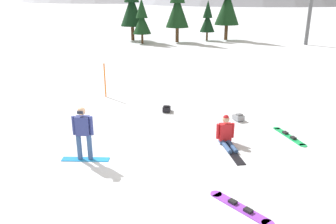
{
  "coord_description": "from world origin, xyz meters",
  "views": [
    {
      "loc": [
        3.89,
        -8.3,
        4.83
      ],
      "look_at": [
        0.61,
        2.21,
        1.0
      ],
      "focal_mm": 36.46,
      "sensor_mm": 36.0,
      "label": 1
    }
  ],
  "objects_px": {
    "trail_marker_pole": "(105,80)",
    "snowboarder_midground": "(227,135)",
    "backpack_grey": "(238,117)",
    "pine_tree_short": "(228,2)",
    "snowboarder_foreground": "(83,133)",
    "pine_tree_tall": "(142,19)",
    "pine_tree_slender": "(177,5)",
    "backpack_black": "(167,109)",
    "pine_tree_leaning": "(132,4)",
    "loose_snowboard_far_spare": "(289,136)",
    "loose_snowboard_near_right": "(240,207)",
    "pine_tree_young": "(208,19)"
  },
  "relations": [
    {
      "from": "trail_marker_pole",
      "to": "snowboarder_midground",
      "type": "bearing_deg",
      "value": -30.92
    },
    {
      "from": "backpack_grey",
      "to": "pine_tree_short",
      "type": "xyz_separation_m",
      "value": [
        -4.16,
        25.11,
        3.89
      ]
    },
    {
      "from": "snowboarder_foreground",
      "to": "pine_tree_tall",
      "type": "relative_size",
      "value": 0.38
    },
    {
      "from": "trail_marker_pole",
      "to": "backpack_grey",
      "type": "bearing_deg",
      "value": -11.84
    },
    {
      "from": "trail_marker_pole",
      "to": "pine_tree_slender",
      "type": "height_order",
      "value": "pine_tree_slender"
    },
    {
      "from": "pine_tree_short",
      "to": "snowboarder_foreground",
      "type": "bearing_deg",
      "value": -89.89
    },
    {
      "from": "backpack_black",
      "to": "pine_tree_tall",
      "type": "xyz_separation_m",
      "value": [
        -8.77,
        19.51,
        2.29
      ]
    },
    {
      "from": "backpack_black",
      "to": "pine_tree_leaning",
      "type": "height_order",
      "value": "pine_tree_leaning"
    },
    {
      "from": "snowboarder_midground",
      "to": "loose_snowboard_far_spare",
      "type": "xyz_separation_m",
      "value": [
        2.05,
        1.35,
        -0.33
      ]
    },
    {
      "from": "loose_snowboard_near_right",
      "to": "backpack_grey",
      "type": "relative_size",
      "value": 3.05
    },
    {
      "from": "snowboarder_foreground",
      "to": "backpack_black",
      "type": "xyz_separation_m",
      "value": [
        1.01,
        5.06,
        -0.77
      ]
    },
    {
      "from": "trail_marker_pole",
      "to": "pine_tree_short",
      "type": "bearing_deg",
      "value": 84.06
    },
    {
      "from": "backpack_grey",
      "to": "pine_tree_leaning",
      "type": "distance_m",
      "value": 25.94
    },
    {
      "from": "pine_tree_slender",
      "to": "pine_tree_young",
      "type": "height_order",
      "value": "pine_tree_slender"
    },
    {
      "from": "pine_tree_tall",
      "to": "pine_tree_short",
      "type": "relative_size",
      "value": 0.6
    },
    {
      "from": "loose_snowboard_far_spare",
      "to": "pine_tree_short",
      "type": "height_order",
      "value": "pine_tree_short"
    },
    {
      "from": "loose_snowboard_far_spare",
      "to": "backpack_grey",
      "type": "distance_m",
      "value": 2.24
    },
    {
      "from": "snowboarder_midground",
      "to": "loose_snowboard_far_spare",
      "type": "height_order",
      "value": "snowboarder_midground"
    },
    {
      "from": "snowboarder_midground",
      "to": "backpack_black",
      "type": "height_order",
      "value": "snowboarder_midground"
    },
    {
      "from": "pine_tree_leaning",
      "to": "backpack_black",
      "type": "bearing_deg",
      "value": -63.62
    },
    {
      "from": "loose_snowboard_near_right",
      "to": "backpack_grey",
      "type": "xyz_separation_m",
      "value": [
        -0.71,
        6.02,
        0.11
      ]
    },
    {
      "from": "trail_marker_pole",
      "to": "pine_tree_slender",
      "type": "distance_m",
      "value": 20.7
    },
    {
      "from": "backpack_black",
      "to": "pine_tree_leaning",
      "type": "bearing_deg",
      "value": 116.38
    },
    {
      "from": "backpack_black",
      "to": "pine_tree_leaning",
      "type": "xyz_separation_m",
      "value": [
        -10.68,
        21.53,
        3.65
      ]
    },
    {
      "from": "backpack_black",
      "to": "pine_tree_young",
      "type": "relative_size",
      "value": 0.13
    },
    {
      "from": "loose_snowboard_far_spare",
      "to": "backpack_grey",
      "type": "relative_size",
      "value": 3.02
    },
    {
      "from": "loose_snowboard_near_right",
      "to": "pine_tree_young",
      "type": "relative_size",
      "value": 0.41
    },
    {
      "from": "pine_tree_short",
      "to": "snowboarder_midground",
      "type": "bearing_deg",
      "value": -81.69
    },
    {
      "from": "backpack_grey",
      "to": "pine_tree_short",
      "type": "height_order",
      "value": "pine_tree_short"
    },
    {
      "from": "backpack_grey",
      "to": "pine_tree_tall",
      "type": "xyz_separation_m",
      "value": [
        -11.86,
        19.67,
        2.28
      ]
    },
    {
      "from": "trail_marker_pole",
      "to": "pine_tree_leaning",
      "type": "bearing_deg",
      "value": 109.37
    },
    {
      "from": "snowboarder_foreground",
      "to": "pine_tree_leaning",
      "type": "bearing_deg",
      "value": 109.97
    },
    {
      "from": "snowboarder_midground",
      "to": "loose_snowboard_near_right",
      "type": "height_order",
      "value": "snowboarder_midground"
    },
    {
      "from": "loose_snowboard_near_right",
      "to": "backpack_black",
      "type": "relative_size",
      "value": 3.08
    },
    {
      "from": "loose_snowboard_far_spare",
      "to": "trail_marker_pole",
      "type": "xyz_separation_m",
      "value": [
        -8.55,
        2.54,
        0.81
      ]
    },
    {
      "from": "pine_tree_short",
      "to": "pine_tree_slender",
      "type": "bearing_deg",
      "value": -144.11
    },
    {
      "from": "snowboarder_foreground",
      "to": "loose_snowboard_far_spare",
      "type": "bearing_deg",
      "value": 31.88
    },
    {
      "from": "backpack_black",
      "to": "pine_tree_slender",
      "type": "xyz_separation_m",
      "value": [
        -5.69,
        21.61,
        3.62
      ]
    },
    {
      "from": "loose_snowboard_far_spare",
      "to": "pine_tree_slender",
      "type": "bearing_deg",
      "value": 115.01
    },
    {
      "from": "backpack_grey",
      "to": "backpack_black",
      "type": "bearing_deg",
      "value": 177.03
    },
    {
      "from": "loose_snowboard_near_right",
      "to": "pine_tree_slender",
      "type": "bearing_deg",
      "value": 108.85
    },
    {
      "from": "backpack_grey",
      "to": "pine_tree_slender",
      "type": "bearing_deg",
      "value": 111.94
    },
    {
      "from": "snowboarder_midground",
      "to": "backpack_grey",
      "type": "distance_m",
      "value": 2.52
    },
    {
      "from": "snowboarder_midground",
      "to": "snowboarder_foreground",
      "type": "bearing_deg",
      "value": -148.93
    },
    {
      "from": "snowboarder_foreground",
      "to": "snowboarder_midground",
      "type": "xyz_separation_m",
      "value": [
        3.97,
        2.39,
        -0.54
      ]
    },
    {
      "from": "pine_tree_young",
      "to": "pine_tree_short",
      "type": "relative_size",
      "value": 0.57
    },
    {
      "from": "pine_tree_short",
      "to": "trail_marker_pole",
      "type": "bearing_deg",
      "value": -95.94
    },
    {
      "from": "snowboarder_foreground",
      "to": "pine_tree_young",
      "type": "relative_size",
      "value": 0.4
    },
    {
      "from": "snowboarder_foreground",
      "to": "pine_tree_leaning",
      "type": "height_order",
      "value": "pine_tree_leaning"
    },
    {
      "from": "pine_tree_tall",
      "to": "pine_tree_short",
      "type": "height_order",
      "value": "pine_tree_short"
    }
  ]
}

